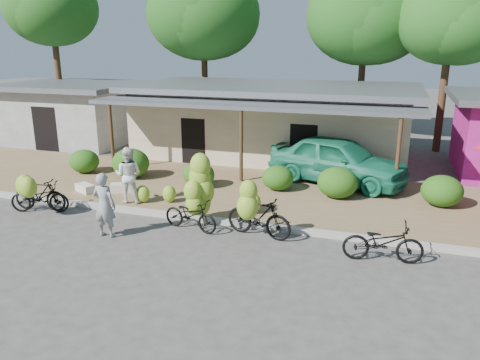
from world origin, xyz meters
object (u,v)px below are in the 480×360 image
(tree_far_center, at_px, (201,12))
(bystander, at_px, (128,175))
(bike_center, at_px, (196,198))
(sack_far, at_px, (85,188))
(bike_far_left, at_px, (38,196))
(bike_left, at_px, (37,193))
(sack_near, at_px, (123,188))
(tree_center_right, at_px, (362,15))
(bike_far_right, at_px, (383,242))
(bike_right, at_px, (257,214))
(tree_back_left, at_px, (50,7))
(vendor, at_px, (104,205))
(teal_van, at_px, (338,160))
(tree_near_right, at_px, (447,20))

(tree_far_center, bearing_deg, bystander, -77.70)
(bike_center, distance_m, sack_far, 5.18)
(bike_far_left, height_order, bike_left, bike_left)
(bike_left, relative_size, sack_near, 2.16)
(sack_near, distance_m, sack_far, 1.34)
(tree_center_right, xyz_separation_m, bike_center, (-3.21, -15.05, -5.73))
(tree_center_right, distance_m, bike_center, 16.42)
(bike_left, distance_m, bike_far_right, 10.56)
(tree_center_right, distance_m, bike_right, 16.46)
(tree_far_center, bearing_deg, sack_near, -80.39)
(bike_center, bearing_deg, tree_far_center, 33.55)
(bike_right, bearing_deg, tree_back_left, 64.35)
(bystander, bearing_deg, vendor, 97.45)
(bike_far_right, relative_size, sack_far, 2.68)
(bike_left, bearing_deg, bike_far_left, -137.23)
(tree_back_left, distance_m, bike_center, 19.05)
(tree_back_left, xyz_separation_m, bike_center, (13.79, -11.55, -6.29))
(tree_back_left, relative_size, sack_far, 12.19)
(bike_far_right, bearing_deg, bike_center, 75.19)
(tree_back_left, distance_m, tree_center_right, 17.37)
(teal_van, bearing_deg, tree_far_center, 62.86)
(sack_near, xyz_separation_m, bystander, (0.81, -0.88, 0.78))
(bystander, bearing_deg, sack_far, -21.47)
(bike_far_left, distance_m, bike_far_right, 10.47)
(bike_center, height_order, bystander, bike_center)
(bike_far_right, bearing_deg, tree_back_left, 49.81)
(tree_far_center, bearing_deg, tree_back_left, -159.44)
(tree_far_center, distance_m, bike_right, 17.80)
(sack_near, bearing_deg, sack_far, -161.58)
(tree_near_right, bearing_deg, tree_far_center, 173.42)
(tree_near_right, relative_size, bystander, 4.34)
(bike_left, distance_m, sack_near, 2.87)
(bike_far_right, distance_m, bystander, 8.30)
(tree_near_right, xyz_separation_m, sack_near, (-10.86, -11.13, -5.95))
(tree_center_right, relative_size, bike_far_right, 4.46)
(tree_center_right, height_order, bike_left, tree_center_right)
(tree_near_right, bearing_deg, bike_center, -118.93)
(bike_left, bearing_deg, bike_center, -92.81)
(tree_center_right, distance_m, bike_far_right, 16.99)
(tree_near_right, bearing_deg, teal_van, -116.51)
(tree_back_left, relative_size, sack_near, 10.75)
(bike_right, xyz_separation_m, bike_far_right, (3.35, -0.40, -0.21))
(bike_far_left, bearing_deg, tree_back_left, 17.98)
(bystander, xyz_separation_m, teal_van, (6.26, 4.40, -0.05))
(tree_near_right, bearing_deg, tree_back_left, -175.91)
(tree_near_right, height_order, bike_center, tree_near_right)
(tree_far_center, height_order, vendor, tree_far_center)
(bike_center, height_order, sack_near, bike_center)
(bike_left, height_order, bike_right, bike_right)
(tree_back_left, xyz_separation_m, sack_near, (10.14, -9.63, -6.89))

